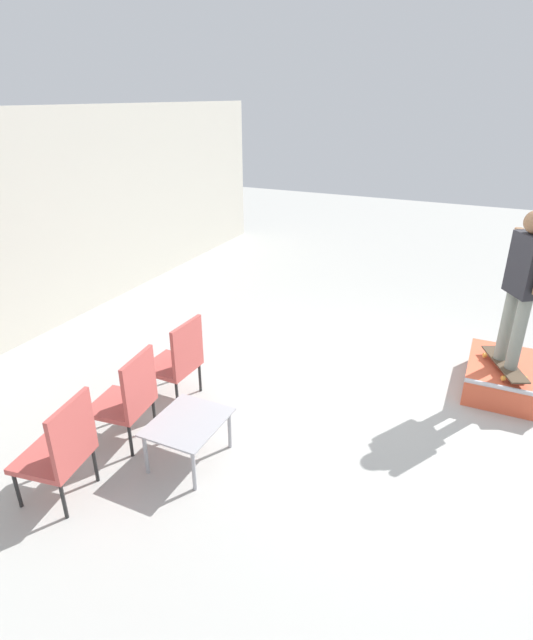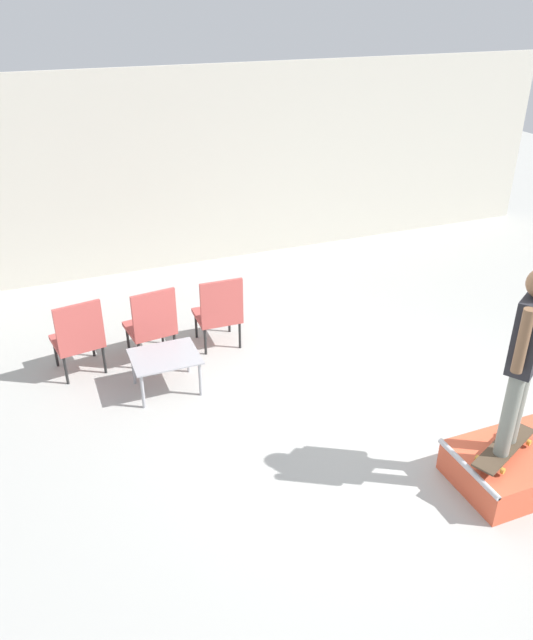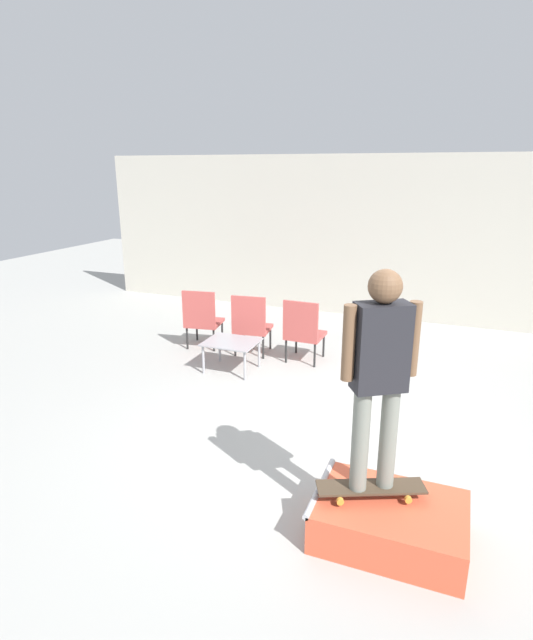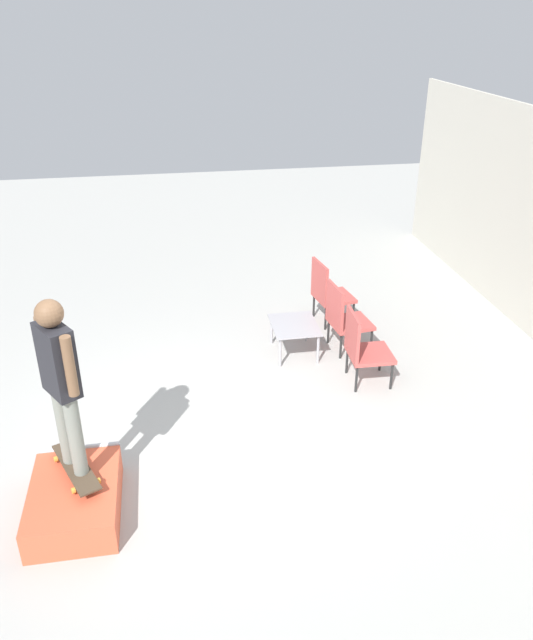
{
  "view_description": "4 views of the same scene",
  "coord_description": "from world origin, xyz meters",
  "views": [
    {
      "loc": [
        -4.72,
        -0.85,
        3.12
      ],
      "look_at": [
        -0.56,
        1.08,
        1.05
      ],
      "focal_mm": 28.0,
      "sensor_mm": 36.0,
      "label": 1
    },
    {
      "loc": [
        -2.76,
        -4.41,
        3.98
      ],
      "look_at": [
        -0.67,
        0.81,
        0.96
      ],
      "focal_mm": 35.0,
      "sensor_mm": 36.0,
      "label": 2
    },
    {
      "loc": [
        1.24,
        -4.55,
        2.76
      ],
      "look_at": [
        -0.91,
        0.85,
        0.97
      ],
      "focal_mm": 28.0,
      "sensor_mm": 36.0,
      "label": 3
    },
    {
      "loc": [
        5.51,
        -0.23,
        4.22
      ],
      "look_at": [
        -0.73,
        0.84,
        1.0
      ],
      "focal_mm": 35.0,
      "sensor_mm": 36.0,
      "label": 4
    }
  ],
  "objects": [
    {
      "name": "skateboard_on_ramp",
      "position": [
        0.77,
        -1.2,
        0.4
      ],
      "size": [
        0.84,
        0.52,
        0.07
      ],
      "rotation": [
        0.0,
        0.0,
        0.42
      ],
      "color": "#473828",
      "rests_on": "skate_ramp_box"
    },
    {
      "name": "house_wall_back",
      "position": [
        0.0,
        4.79,
        1.5
      ],
      "size": [
        12.0,
        0.06,
        3.0
      ],
      "color": "beige",
      "rests_on": "ground_plane"
    },
    {
      "name": "ground_plane",
      "position": [
        0.0,
        0.0,
        0.0
      ],
      "size": [
        24.0,
        24.0,
        0.0
      ],
      "primitive_type": "plane",
      "color": "#A8A8A3"
    },
    {
      "name": "patio_chair_right",
      "position": [
        -0.8,
        2.04,
        0.5
      ],
      "size": [
        0.53,
        0.53,
        0.95
      ],
      "rotation": [
        0.0,
        0.0,
        3.12
      ],
      "color": "black",
      "rests_on": "ground_plane"
    },
    {
      "name": "person_skater",
      "position": [
        0.77,
        -1.2,
        1.41
      ],
      "size": [
        0.49,
        0.37,
        1.69
      ],
      "rotation": [
        0.0,
        0.0,
        0.57
      ],
      "color": "gray",
      "rests_on": "skateboard_on_ramp"
    },
    {
      "name": "patio_chair_center",
      "position": [
        -1.63,
        2.04,
        0.5
      ],
      "size": [
        0.58,
        0.58,
        0.95
      ],
      "rotation": [
        0.0,
        0.0,
        3.26
      ],
      "color": "black",
      "rests_on": "ground_plane"
    },
    {
      "name": "coffee_table",
      "position": [
        -1.64,
        1.37,
        0.38
      ],
      "size": [
        0.73,
        0.6,
        0.43
      ],
      "color": "#9E9EA3",
      "rests_on": "ground_plane"
    },
    {
      "name": "patio_chair_left",
      "position": [
        -2.47,
        2.04,
        0.5
      ],
      "size": [
        0.6,
        0.6,
        0.95
      ],
      "rotation": [
        0.0,
        0.0,
        3.3
      ],
      "color": "black",
      "rests_on": "ground_plane"
    },
    {
      "name": "skate_ramp_box",
      "position": [
        0.93,
        -1.23,
        0.16
      ],
      "size": [
        1.14,
        0.79,
        0.35
      ],
      "color": "#DB5638",
      "rests_on": "ground_plane"
    }
  ]
}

